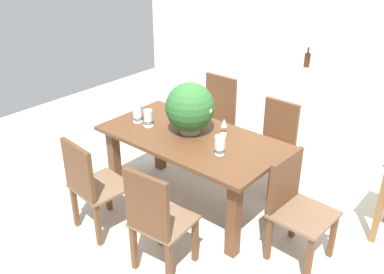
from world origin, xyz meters
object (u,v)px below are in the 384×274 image
(flower_centerpiece, at_px, (190,108))
(crystal_vase_center_near, at_px, (220,144))
(chair_near_right, at_px, (156,218))
(crystal_vase_left, at_px, (148,117))
(wine_bottle_amber, at_px, (261,54))
(chair_far_right, at_px, (274,140))
(chair_far_left, at_px, (215,117))
(dining_table, at_px, (191,149))
(wine_glass, at_px, (224,123))
(kitchen_counter, at_px, (264,97))
(chair_near_left, at_px, (91,183))
(crystal_vase_right, at_px, (137,111))
(chair_foot_end, at_px, (294,203))
(wine_bottle_clear, at_px, (307,60))
(wine_bottle_green, at_px, (284,59))

(flower_centerpiece, relative_size, crystal_vase_center_near, 2.84)
(chair_near_right, bearing_deg, crystal_vase_left, -48.04)
(flower_centerpiece, height_order, wine_bottle_amber, flower_centerpiece)
(chair_far_right, distance_m, chair_far_left, 0.78)
(dining_table, distance_m, chair_far_left, 0.98)
(chair_far_left, bearing_deg, wine_glass, -47.75)
(dining_table, relative_size, kitchen_counter, 1.19)
(chair_near_left, distance_m, crystal_vase_right, 0.89)
(wine_bottle_amber, bearing_deg, chair_foot_end, -50.81)
(dining_table, xyz_separation_m, chair_near_right, (0.40, -0.89, -0.10))
(kitchen_counter, xyz_separation_m, wine_bottle_clear, (0.49, 0.11, 0.58))
(chair_near_right, xyz_separation_m, flower_centerpiece, (-0.45, 0.94, 0.50))
(chair_far_right, xyz_separation_m, wine_bottle_clear, (-0.27, 1.15, 0.56))
(chair_far_right, distance_m, crystal_vase_left, 1.35)
(chair_foot_end, distance_m, flower_centerpiece, 1.27)
(flower_centerpiece, bearing_deg, chair_near_right, -64.17)
(dining_table, bearing_deg, crystal_vase_center_near, -15.25)
(flower_centerpiece, relative_size, wine_bottle_clear, 2.02)
(dining_table, height_order, chair_far_left, chair_far_left)
(chair_near_right, bearing_deg, wine_bottle_green, -85.42)
(crystal_vase_left, height_order, crystal_vase_center_near, crystal_vase_center_near)
(dining_table, bearing_deg, chair_foot_end, 0.24)
(wine_glass, bearing_deg, crystal_vase_left, -152.98)
(chair_near_left, relative_size, flower_centerpiece, 1.89)
(crystal_vase_center_near, relative_size, crystal_vase_right, 0.84)
(wine_bottle_clear, bearing_deg, crystal_vase_center_near, -82.09)
(chair_far_left, xyz_separation_m, wine_bottle_clear, (0.51, 1.15, 0.51))
(wine_bottle_green, bearing_deg, wine_bottle_amber, 174.41)
(chair_far_left, distance_m, flower_centerpiece, 1.02)
(chair_far_right, xyz_separation_m, crystal_vase_left, (-0.85, -0.99, 0.36))
(chair_far_right, bearing_deg, crystal_vase_right, -134.47)
(flower_centerpiece, bearing_deg, crystal_vase_right, -164.62)
(chair_foot_end, xyz_separation_m, chair_near_left, (-1.50, -0.89, 0.01))
(crystal_vase_left, relative_size, kitchen_counter, 0.12)
(wine_glass, bearing_deg, chair_near_left, -118.31)
(crystal_vase_right, bearing_deg, chair_near_right, -37.82)
(wine_glass, height_order, kitchen_counter, kitchen_counter)
(dining_table, distance_m, chair_near_right, 0.98)
(chair_near_left, bearing_deg, wine_glass, -112.83)
(dining_table, xyz_separation_m, chair_far_left, (-0.39, 0.89, -0.08))
(chair_far_left, bearing_deg, wine_bottle_amber, 93.65)
(chair_foot_end, bearing_deg, chair_far_left, 61.88)
(chair_far_right, height_order, chair_far_left, chair_far_left)
(wine_bottle_green, bearing_deg, flower_centerpiece, -88.67)
(chair_foot_end, relative_size, chair_near_left, 0.98)
(crystal_vase_center_near, distance_m, wine_bottle_clear, 2.19)
(chair_near_left, height_order, wine_glass, chair_near_left)
(chair_foot_end, bearing_deg, wine_glass, 78.21)
(chair_far_left, bearing_deg, dining_table, -66.35)
(chair_near_right, height_order, chair_far_left, chair_far_left)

